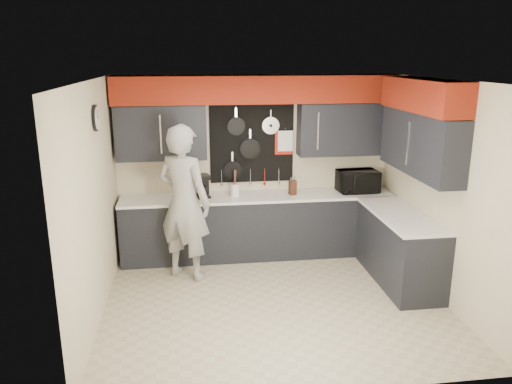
{
  "coord_description": "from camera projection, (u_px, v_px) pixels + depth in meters",
  "views": [
    {
      "loc": [
        -0.95,
        -5.37,
        2.86
      ],
      "look_at": [
        -0.16,
        0.5,
        1.23
      ],
      "focal_mm": 35.0,
      "sensor_mm": 36.0,
      "label": 1
    }
  ],
  "objects": [
    {
      "name": "coffee_maker",
      "position": [
        203.0,
        185.0,
        7.02
      ],
      "size": [
        0.23,
        0.26,
        0.32
      ],
      "rotation": [
        0.0,
        0.0,
        0.25
      ],
      "color": "black",
      "rests_on": "base_cabinets"
    },
    {
      "name": "person",
      "position": [
        184.0,
        203.0,
        6.41
      ],
      "size": [
        0.89,
        0.82,
        2.05
      ],
      "primitive_type": "imported",
      "rotation": [
        0.0,
        0.0,
        2.56
      ],
      "color": "#9F9F9D",
      "rests_on": "ground"
    },
    {
      "name": "base_cabinets",
      "position": [
        295.0,
        231.0,
        7.04
      ],
      "size": [
        3.95,
        2.2,
        0.92
      ],
      "color": "black",
      "rests_on": "ground"
    },
    {
      "name": "microwave",
      "position": [
        358.0,
        181.0,
        7.29
      ],
      "size": [
        0.59,
        0.42,
        0.32
      ],
      "primitive_type": "imported",
      "rotation": [
        0.0,
        0.0,
        0.06
      ],
      "color": "black",
      "rests_on": "base_cabinets"
    },
    {
      "name": "back_wall_assembly",
      "position": [
        257.0,
        118.0,
        7.01
      ],
      "size": [
        4.0,
        0.36,
        2.6
      ],
      "color": "beige",
      "rests_on": "ground"
    },
    {
      "name": "left_wall_assembly",
      "position": [
        95.0,
        200.0,
        5.42
      ],
      "size": [
        0.05,
        3.5,
        2.6
      ],
      "color": "beige",
      "rests_on": "ground"
    },
    {
      "name": "utensil_crock",
      "position": [
        235.0,
        190.0,
        7.1
      ],
      "size": [
        0.13,
        0.13,
        0.17
      ],
      "primitive_type": "cylinder",
      "color": "white",
      "rests_on": "base_cabinets"
    },
    {
      "name": "knife_block",
      "position": [
        293.0,
        187.0,
        7.16
      ],
      "size": [
        0.11,
        0.11,
        0.21
      ],
      "primitive_type": "cube",
      "rotation": [
        0.0,
        0.0,
        0.18
      ],
      "color": "#331B10",
      "rests_on": "base_cabinets"
    },
    {
      "name": "ground",
      "position": [
        274.0,
        300.0,
        6.02
      ],
      "size": [
        4.0,
        4.0,
        0.0
      ],
      "primitive_type": "plane",
      "color": "#B7AF8E",
      "rests_on": "ground"
    },
    {
      "name": "right_wall_assembly",
      "position": [
        424.0,
        134.0,
        5.99
      ],
      "size": [
        0.36,
        3.5,
        2.6
      ],
      "color": "beige",
      "rests_on": "ground"
    }
  ]
}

